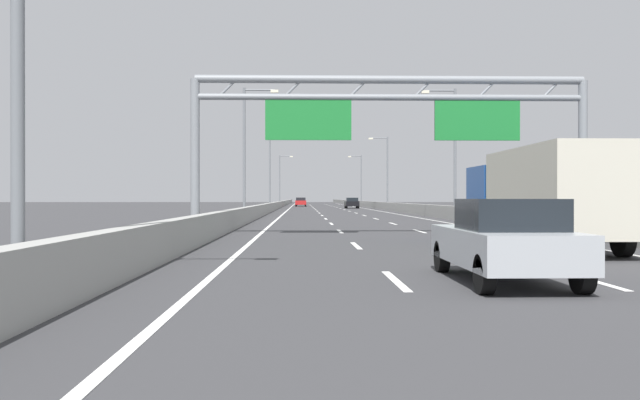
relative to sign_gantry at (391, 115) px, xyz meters
The scene contains 51 objects.
ground_plane 73.29m from the sign_gantry, 90.02° to the left, with size 260.00×260.00×0.00m, color #38383A.
lane_dash_left_1 15.26m from the sign_gantry, 97.23° to the right, with size 0.16×3.00×0.01m, color white.
lane_dash_left_2 7.43m from the sign_gantry, 108.75° to the right, with size 0.16×3.00×0.01m, color white.
lane_dash_left_3 6.28m from the sign_gantry, 116.69° to the left, with size 0.16×3.00×0.01m, color white.
lane_dash_left_4 13.63m from the sign_gantry, 98.22° to the left, with size 0.16×3.00×0.01m, color white.
lane_dash_left_5 22.23m from the sign_gantry, 94.82° to the left, with size 0.16×3.00×0.01m, color white.
lane_dash_left_6 31.05m from the sign_gantry, 93.41° to the left, with size 0.16×3.00×0.01m, color white.
lane_dash_left_7 39.96m from the sign_gantry, 92.64° to the left, with size 0.16×3.00×0.01m, color white.
lane_dash_left_8 48.90m from the sign_gantry, 92.15° to the left, with size 0.16×3.00×0.01m, color white.
lane_dash_left_9 57.86m from the sign_gantry, 91.81° to the left, with size 0.16×3.00×0.01m, color white.
lane_dash_left_10 66.82m from the sign_gantry, 91.57° to the left, with size 0.16×3.00×0.01m, color white.
lane_dash_left_11 75.80m from the sign_gantry, 91.38° to the left, with size 0.16×3.00×0.01m, color white.
lane_dash_left_12 84.78m from the sign_gantry, 91.23° to the left, with size 0.16×3.00×0.01m, color white.
lane_dash_left_13 93.77m from the sign_gantry, 91.12° to the left, with size 0.16×3.00×0.01m, color white.
lane_dash_left_14 102.76m from the sign_gantry, 91.02° to the left, with size 0.16×3.00×0.01m, color white.
lane_dash_left_15 111.75m from the sign_gantry, 90.94° to the left, with size 0.16×3.00×0.01m, color white.
lane_dash_left_16 120.74m from the sign_gantry, 90.87° to the left, with size 0.16×3.00×0.01m, color white.
lane_dash_left_17 129.73m from the sign_gantry, 90.81° to the left, with size 0.16×3.00×0.01m, color white.
lane_dash_right_1 15.25m from the sign_gantry, 82.96° to the right, with size 0.16×3.00×0.01m, color white.
lane_dash_right_2 7.41m from the sign_gantry, 71.71° to the right, with size 0.16×3.00×0.01m, color white.
lane_dash_right_3 6.27m from the sign_gantry, 63.92° to the left, with size 0.16×3.00×0.01m, color white.
lane_dash_right_4 13.62m from the sign_gantry, 81.99° to the left, with size 0.16×3.00×0.01m, color white.
lane_dash_right_5 22.22m from the sign_gantry, 85.31° to the left, with size 0.16×3.00×0.01m, color white.
lane_dash_right_6 31.05m from the sign_gantry, 86.68° to the left, with size 0.16×3.00×0.01m, color white.
lane_dash_right_7 39.96m from the sign_gantry, 87.43° to the left, with size 0.16×3.00×0.01m, color white.
lane_dash_right_8 48.90m from the sign_gantry, 87.91° to the left, with size 0.16×3.00×0.01m, color white.
lane_dash_right_9 57.85m from the sign_gantry, 88.23° to the left, with size 0.16×3.00×0.01m, color white.
lane_dash_right_10 66.82m from the sign_gantry, 88.47° to the left, with size 0.16×3.00×0.01m, color white.
lane_dash_right_11 75.80m from the sign_gantry, 88.65° to the left, with size 0.16×3.00×0.01m, color white.
lane_dash_right_12 84.78m from the sign_gantry, 88.80° to the left, with size 0.16×3.00×0.01m, color white.
lane_dash_right_13 93.77m from the sign_gantry, 88.91° to the left, with size 0.16×3.00×0.01m, color white.
lane_dash_right_14 102.76m from the sign_gantry, 89.01° to the left, with size 0.16×3.00×0.01m, color white.
lane_dash_right_15 111.74m from the sign_gantry, 89.09° to the left, with size 0.16×3.00×0.01m, color white.
lane_dash_right_16 120.74m from the sign_gantry, 89.16° to the left, with size 0.16×3.00×0.01m, color white.
lane_dash_right_17 129.73m from the sign_gantry, 89.22° to the left, with size 0.16×3.00×0.01m, color white.
edge_line_left 61.54m from the sign_gantry, 94.93° to the left, with size 0.16×176.00×0.01m, color white.
edge_line_right 61.54m from the sign_gantry, 85.11° to the left, with size 0.16×176.00×0.01m, color white.
barrier_left 83.53m from the sign_gantry, 94.76° to the left, with size 0.45×220.00×0.95m.
barrier_right 83.52m from the sign_gantry, 85.27° to the left, with size 0.45×220.00×0.95m.
sign_gantry is the anchor object (origin of this frame).
streetlamp_left_mid 23.69m from the sign_gantry, 108.44° to the left, with size 2.58×0.28×9.50m.
streetlamp_right_mid 23.67m from the sign_gantry, 71.67° to the left, with size 2.58×0.28×9.50m.
streetlamp_left_far 62.00m from the sign_gantry, 96.94° to the left, with size 2.58×0.28×9.50m.
streetlamp_right_far 62.00m from the sign_gantry, 83.11° to the left, with size 2.58×0.28×9.50m.
streetlamp_left_distant 100.91m from the sign_gantry, 94.26° to the left, with size 2.58×0.28×9.50m.
streetlamp_right_distant 100.90m from the sign_gantry, 85.77° to the left, with size 2.58×0.28×9.50m.
red_car 89.08m from the sign_gantry, 92.40° to the left, with size 1.84×4.68×1.53m.
green_car 108.24m from the sign_gantry, 91.97° to the left, with size 1.74×4.22×1.41m.
silver_car 15.17m from the sign_gantry, 89.55° to the right, with size 1.78×4.33×1.51m.
black_car 68.75m from the sign_gantry, 87.06° to the left, with size 1.85×4.14×1.51m.
box_truck 8.28m from the sign_gantry, 61.46° to the right, with size 2.38×8.79×2.92m.
Camera 1 is at (-3.51, 0.19, 1.53)m, focal length 37.95 mm.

